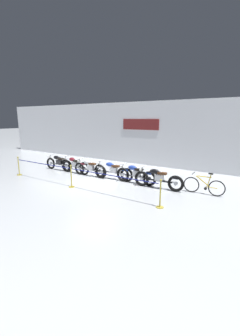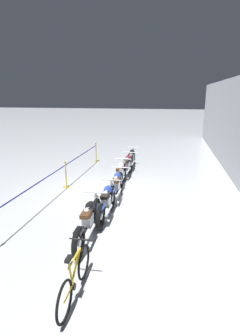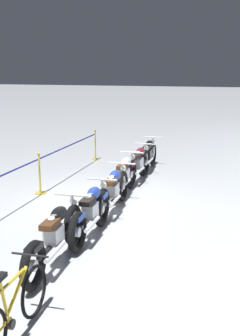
{
  "view_description": "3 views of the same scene",
  "coord_description": "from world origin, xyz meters",
  "px_view_note": "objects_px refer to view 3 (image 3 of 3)",
  "views": [
    {
      "loc": [
        7.23,
        -8.49,
        3.13
      ],
      "look_at": [
        0.76,
        1.27,
        0.52
      ],
      "focal_mm": 24.0,
      "sensor_mm": 36.0,
      "label": 1
    },
    {
      "loc": [
        8.82,
        2.46,
        3.43
      ],
      "look_at": [
        -0.25,
        0.66,
        0.85
      ],
      "focal_mm": 28.0,
      "sensor_mm": 36.0,
      "label": 2
    },
    {
      "loc": [
        8.93,
        3.28,
        3.06
      ],
      "look_at": [
        -1.37,
        0.28,
        0.48
      ],
      "focal_mm": 45.0,
      "sensor_mm": 36.0,
      "label": 3
    }
  ],
  "objects_px": {
    "motorcycle_blue_4": "(91,212)",
    "motorcycle_black_5": "(55,237)",
    "motorcycle_maroon_1": "(139,164)",
    "motorcycle_silver_2": "(124,176)",
    "motorcycle_blue_3": "(113,192)",
    "stanchion_far_left": "(59,156)",
    "motorcycle_black_0": "(148,155)",
    "bicycle": "(14,312)",
    "stanchion_mid_left": "(40,180)"
  },
  "relations": [
    {
      "from": "motorcycle_black_0",
      "to": "stanchion_far_left",
      "type": "xyz_separation_m",
      "value": [
        1.96,
        -2.03,
        0.25
      ]
    },
    {
      "from": "stanchion_far_left",
      "to": "motorcycle_maroon_1",
      "type": "bearing_deg",
      "value": 107.64
    },
    {
      "from": "motorcycle_black_0",
      "to": "motorcycle_black_5",
      "type": "height_order",
      "value": "motorcycle_black_5"
    },
    {
      "from": "motorcycle_black_5",
      "to": "motorcycle_black_0",
      "type": "bearing_deg",
      "value": 179.67
    },
    {
      "from": "motorcycle_black_5",
      "to": "motorcycle_silver_2",
      "type": "bearing_deg",
      "value": -179.99
    },
    {
      "from": "motorcycle_silver_2",
      "to": "stanchion_mid_left",
      "type": "relative_size",
      "value": 2.12
    },
    {
      "from": "motorcycle_black_0",
      "to": "motorcycle_maroon_1",
      "type": "xyz_separation_m",
      "value": [
        1.3,
        0.02,
        0.01
      ]
    },
    {
      "from": "motorcycle_maroon_1",
      "to": "motorcycle_black_5",
      "type": "xyz_separation_m",
      "value": [
        5.25,
        -0.06,
        -0.02
      ]
    },
    {
      "from": "bicycle",
      "to": "stanchion_mid_left",
      "type": "distance_m",
      "value": 5.83
    },
    {
      "from": "motorcycle_maroon_1",
      "to": "motorcycle_silver_2",
      "type": "distance_m",
      "value": 1.22
    },
    {
      "from": "stanchion_mid_left",
      "to": "motorcycle_maroon_1",
      "type": "bearing_deg",
      "value": 131.81
    },
    {
      "from": "motorcycle_maroon_1",
      "to": "motorcycle_black_5",
      "type": "height_order",
      "value": "motorcycle_maroon_1"
    },
    {
      "from": "motorcycle_blue_3",
      "to": "stanchion_mid_left",
      "type": "xyz_separation_m",
      "value": [
        -0.8,
        -2.14,
        -0.1
      ]
    },
    {
      "from": "motorcycle_black_5",
      "to": "bicycle",
      "type": "height_order",
      "value": "bicycle"
    },
    {
      "from": "motorcycle_silver_2",
      "to": "motorcycle_blue_3",
      "type": "relative_size",
      "value": 0.94
    },
    {
      "from": "motorcycle_blue_4",
      "to": "bicycle",
      "type": "bearing_deg",
      "value": 4.01
    },
    {
      "from": "motorcycle_black_5",
      "to": "bicycle",
      "type": "xyz_separation_m",
      "value": [
        1.92,
        0.37,
        -0.09
      ]
    },
    {
      "from": "motorcycle_maroon_1",
      "to": "bicycle",
      "type": "relative_size",
      "value": 1.32
    },
    {
      "from": "motorcycle_blue_3",
      "to": "motorcycle_blue_4",
      "type": "bearing_deg",
      "value": -0.1
    },
    {
      "from": "motorcycle_silver_2",
      "to": "stanchion_far_left",
      "type": "xyz_separation_m",
      "value": [
        -0.57,
        -2.0,
        0.26
      ]
    },
    {
      "from": "motorcycle_black_0",
      "to": "motorcycle_silver_2",
      "type": "bearing_deg",
      "value": -0.88
    },
    {
      "from": "stanchion_far_left",
      "to": "stanchion_mid_left",
      "type": "relative_size",
      "value": 8.1
    },
    {
      "from": "bicycle",
      "to": "motorcycle_black_0",
      "type": "bearing_deg",
      "value": -177.77
    },
    {
      "from": "motorcycle_maroon_1",
      "to": "bicycle",
      "type": "distance_m",
      "value": 7.18
    },
    {
      "from": "motorcycle_maroon_1",
      "to": "motorcycle_blue_3",
      "type": "bearing_deg",
      "value": 1.85
    },
    {
      "from": "stanchion_mid_left",
      "to": "motorcycle_black_0",
      "type": "bearing_deg",
      "value": 147.11
    },
    {
      "from": "motorcycle_maroon_1",
      "to": "motorcycle_silver_2",
      "type": "height_order",
      "value": "motorcycle_maroon_1"
    },
    {
      "from": "motorcycle_maroon_1",
      "to": "motorcycle_blue_4",
      "type": "bearing_deg",
      "value": 1.19
    },
    {
      "from": "motorcycle_blue_4",
      "to": "stanchion_far_left",
      "type": "bearing_deg",
      "value": -147.44
    },
    {
      "from": "motorcycle_blue_4",
      "to": "motorcycle_black_5",
      "type": "bearing_deg",
      "value": -6.68
    },
    {
      "from": "motorcycle_blue_3",
      "to": "motorcycle_black_5",
      "type": "height_order",
      "value": "motorcycle_black_5"
    },
    {
      "from": "stanchion_far_left",
      "to": "motorcycle_silver_2",
      "type": "bearing_deg",
      "value": 74.19
    },
    {
      "from": "motorcycle_maroon_1",
      "to": "stanchion_far_left",
      "type": "relative_size",
      "value": 0.26
    },
    {
      "from": "motorcycle_black_0",
      "to": "motorcycle_black_5",
      "type": "bearing_deg",
      "value": -0.33
    },
    {
      "from": "motorcycle_blue_3",
      "to": "stanchion_far_left",
      "type": "bearing_deg",
      "value": -132.89
    },
    {
      "from": "motorcycle_blue_3",
      "to": "motorcycle_black_5",
      "type": "relative_size",
      "value": 1.02
    },
    {
      "from": "bicycle",
      "to": "stanchion_mid_left",
      "type": "relative_size",
      "value": 1.6
    },
    {
      "from": "bicycle",
      "to": "stanchion_mid_left",
      "type": "bearing_deg",
      "value": -156.08
    },
    {
      "from": "motorcycle_blue_3",
      "to": "stanchion_mid_left",
      "type": "relative_size",
      "value": 2.26
    },
    {
      "from": "motorcycle_blue_4",
      "to": "stanchion_mid_left",
      "type": "xyz_separation_m",
      "value": [
        -2.17,
        -2.14,
        -0.1
      ]
    },
    {
      "from": "motorcycle_silver_2",
      "to": "bicycle",
      "type": "relative_size",
      "value": 1.32
    },
    {
      "from": "bicycle",
      "to": "stanchion_far_left",
      "type": "xyz_separation_m",
      "value": [
        -6.51,
        -2.36,
        0.35
      ]
    },
    {
      "from": "motorcycle_blue_3",
      "to": "motorcycle_black_5",
      "type": "distance_m",
      "value": 2.61
    },
    {
      "from": "motorcycle_blue_4",
      "to": "stanchion_far_left",
      "type": "relative_size",
      "value": 0.25
    },
    {
      "from": "motorcycle_black_0",
      "to": "bicycle",
      "type": "distance_m",
      "value": 8.48
    },
    {
      "from": "motorcycle_blue_3",
      "to": "stanchion_far_left",
      "type": "height_order",
      "value": "stanchion_far_left"
    },
    {
      "from": "motorcycle_blue_4",
      "to": "stanchion_mid_left",
      "type": "relative_size",
      "value": 2.05
    },
    {
      "from": "motorcycle_black_0",
      "to": "stanchion_far_left",
      "type": "distance_m",
      "value": 2.84
    },
    {
      "from": "motorcycle_blue_4",
      "to": "motorcycle_blue_3",
      "type": "bearing_deg",
      "value": 179.9
    },
    {
      "from": "stanchion_mid_left",
      "to": "motorcycle_blue_4",
      "type": "bearing_deg",
      "value": 44.65
    }
  ]
}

